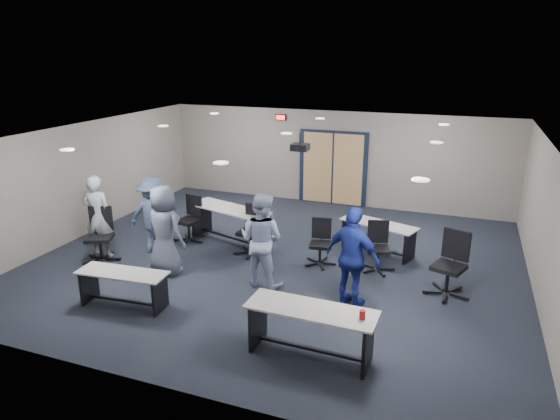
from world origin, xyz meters
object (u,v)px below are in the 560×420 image
at_px(table_front_left, 123,283).
at_px(person_plaid, 164,230).
at_px(chair_loose_left, 99,236).
at_px(chair_loose_right, 449,265).
at_px(chair_back_d, 378,247).
at_px(person_lightblue, 261,240).
at_px(table_back_right, 378,232).
at_px(chair_back_c, 320,243).
at_px(table_front_right, 311,323).
at_px(person_gray, 98,216).
at_px(person_back, 153,215).
at_px(person_navy, 353,258).
at_px(chair_back_a, 188,219).
at_px(chair_back_b, 250,231).
at_px(table_back_left, 229,219).

bearing_deg(table_front_left, person_plaid, 87.75).
bearing_deg(chair_loose_left, chair_loose_right, -15.22).
height_order(chair_back_d, person_lightblue, person_lightblue).
bearing_deg(table_back_right, chair_back_c, -114.14).
xyz_separation_m(chair_loose_left, chair_loose_right, (7.01, 0.98, 0.02)).
bearing_deg(table_front_right, table_back_right, 88.70).
bearing_deg(table_front_right, person_plaid, 155.75).
bearing_deg(person_gray, chair_loose_left, 119.91).
xyz_separation_m(table_front_left, person_back, (-0.92, 2.32, 0.41)).
relative_size(chair_loose_left, person_lightblue, 0.63).
distance_m(chair_back_c, person_gray, 4.80).
relative_size(chair_back_d, person_plaid, 0.56).
height_order(table_front_right, chair_loose_right, chair_loose_right).
bearing_deg(chair_back_d, person_back, 172.55).
relative_size(chair_loose_right, person_navy, 0.66).
distance_m(chair_back_a, person_gray, 2.01).
relative_size(chair_back_a, person_plaid, 0.60).
bearing_deg(chair_back_d, person_navy, -112.06).
bearing_deg(chair_back_d, table_front_right, -112.62).
bearing_deg(person_back, chair_back_b, -170.69).
bearing_deg(person_plaid, chair_back_d, -145.91).
distance_m(chair_back_b, person_lightblue, 1.56).
distance_m(table_back_left, person_navy, 3.96).
bearing_deg(person_navy, chair_back_c, -35.40).
height_order(chair_back_b, person_navy, person_navy).
height_order(table_front_left, chair_back_c, chair_back_c).
height_order(table_front_left, chair_back_a, chair_back_a).
xyz_separation_m(chair_back_a, person_back, (-0.38, -0.83, 0.31)).
distance_m(table_front_right, chair_back_b, 4.02).
height_order(table_front_left, chair_loose_left, chair_loose_left).
bearing_deg(chair_back_b, table_back_left, 151.28).
bearing_deg(chair_back_c, chair_back_a, 166.57).
xyz_separation_m(table_back_right, chair_back_b, (-2.61, -1.07, 0.07)).
distance_m(table_front_left, table_front_right, 3.55).
xyz_separation_m(chair_back_d, chair_loose_left, (-5.62, -1.59, 0.07)).
distance_m(table_back_right, chair_back_a, 4.38).
bearing_deg(table_back_right, person_back, -141.42).
xyz_separation_m(chair_back_c, person_back, (-3.67, -0.60, 0.37)).
xyz_separation_m(chair_back_b, chair_loose_right, (4.17, -0.51, 0.05)).
relative_size(chair_back_d, chair_loose_right, 0.85).
bearing_deg(table_back_right, person_plaid, -127.44).
xyz_separation_m(table_back_left, person_gray, (-2.26, -1.75, 0.34)).
bearing_deg(chair_loose_right, person_gray, -154.27).
height_order(table_back_right, person_lightblue, person_lightblue).
distance_m(table_back_left, chair_back_b, 0.92).
bearing_deg(table_back_left, person_plaid, -85.61).
bearing_deg(chair_back_a, person_navy, -9.85).
bearing_deg(chair_back_d, table_front_left, -158.17).
bearing_deg(table_back_right, chair_loose_right, -26.59).
height_order(table_front_left, table_back_right, table_back_right).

